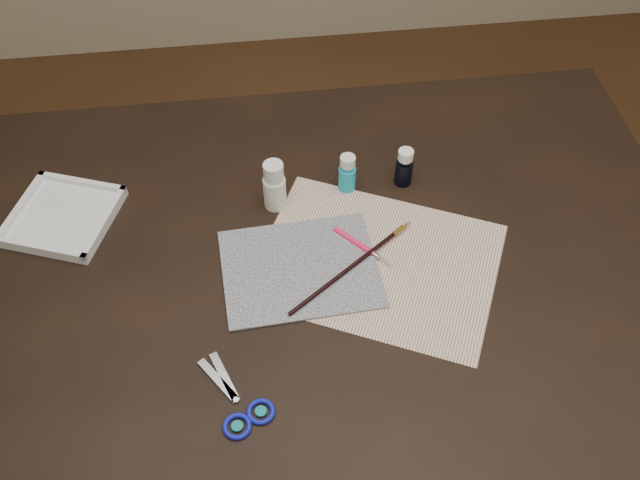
{
  "coord_description": "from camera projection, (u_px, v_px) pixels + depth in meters",
  "views": [
    {
      "loc": [
        -0.09,
        -0.74,
        1.69
      ],
      "look_at": [
        0.0,
        0.0,
        0.8
      ],
      "focal_mm": 40.0,
      "sensor_mm": 36.0,
      "label": 1
    }
  ],
  "objects": [
    {
      "name": "palette_tray",
      "position": [
        63.0,
        216.0,
        1.25
      ],
      "size": [
        0.22,
        0.22,
        0.02
      ],
      "primitive_type": "cube",
      "rotation": [
        0.0,
        0.0,
        -0.36
      ],
      "color": "white",
      "rests_on": "table"
    },
    {
      "name": "table",
      "position": [
        320.0,
        371.0,
        1.49
      ],
      "size": [
        1.3,
        0.9,
        0.75
      ],
      "primitive_type": "cube",
      "color": "black",
      "rests_on": "ground"
    },
    {
      "name": "ground",
      "position": [
        320.0,
        448.0,
        1.78
      ],
      "size": [
        3.5,
        3.5,
        0.02
      ],
      "primitive_type": "cube",
      "color": "#422614",
      "rests_on": "ground"
    },
    {
      "name": "paint_bottle_navy",
      "position": [
        404.0,
        167.0,
        1.29
      ],
      "size": [
        0.04,
        0.04,
        0.08
      ],
      "primitive_type": "cylinder",
      "rotation": [
        0.0,
        0.0,
        0.41
      ],
      "color": "black",
      "rests_on": "table"
    },
    {
      "name": "paint_bottle_white",
      "position": [
        274.0,
        185.0,
        1.24
      ],
      "size": [
        0.05,
        0.05,
        0.1
      ],
      "primitive_type": "cylinder",
      "rotation": [
        0.0,
        0.0,
        -0.29
      ],
      "color": "white",
      "rests_on": "table"
    },
    {
      "name": "paper",
      "position": [
        377.0,
        262.0,
        1.19
      ],
      "size": [
        0.48,
        0.44,
        0.0
      ],
      "primitive_type": "cube",
      "rotation": [
        0.0,
        0.0,
        -0.45
      ],
      "color": "silver",
      "rests_on": "table"
    },
    {
      "name": "paint_bottle_cyan",
      "position": [
        347.0,
        173.0,
        1.28
      ],
      "size": [
        0.04,
        0.04,
        0.08
      ],
      "primitive_type": "cylinder",
      "rotation": [
        0.0,
        0.0,
        0.42
      ],
      "color": "#1AAAC7",
      "rests_on": "table"
    },
    {
      "name": "canvas",
      "position": [
        300.0,
        268.0,
        1.18
      ],
      "size": [
        0.27,
        0.22,
        0.0
      ],
      "primitive_type": "cube",
      "rotation": [
        0.0,
        0.0,
        0.05
      ],
      "color": "black",
      "rests_on": "paper"
    },
    {
      "name": "craft_knife",
      "position": [
        363.0,
        247.0,
        1.21
      ],
      "size": [
        0.09,
        0.1,
        0.01
      ],
      "primitive_type": null,
      "rotation": [
        0.0,
        0.0,
        -0.85
      ],
      "color": "#FD1F5C",
      "rests_on": "paper"
    },
    {
      "name": "paintbrush",
      "position": [
        354.0,
        265.0,
        1.18
      ],
      "size": [
        0.24,
        0.18,
        0.01
      ],
      "primitive_type": null,
      "rotation": [
        0.0,
        0.0,
        0.63
      ],
      "color": "black",
      "rests_on": "canvas"
    },
    {
      "name": "scissors",
      "position": [
        228.0,
        395.0,
        1.03
      ],
      "size": [
        0.16,
        0.18,
        0.01
      ],
      "primitive_type": null,
      "rotation": [
        0.0,
        0.0,
        2.18
      ],
      "color": "silver",
      "rests_on": "table"
    }
  ]
}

